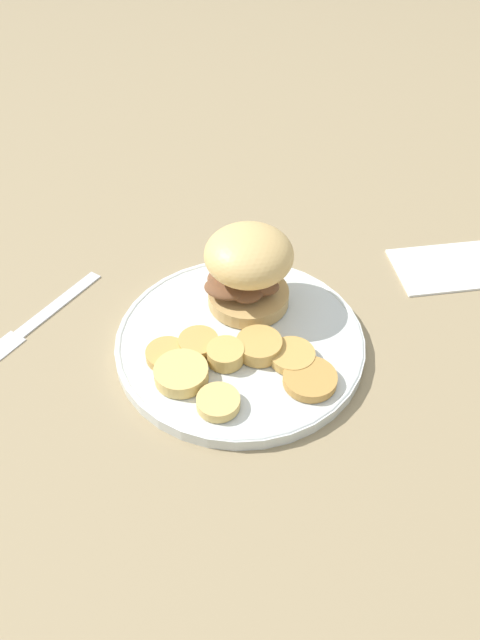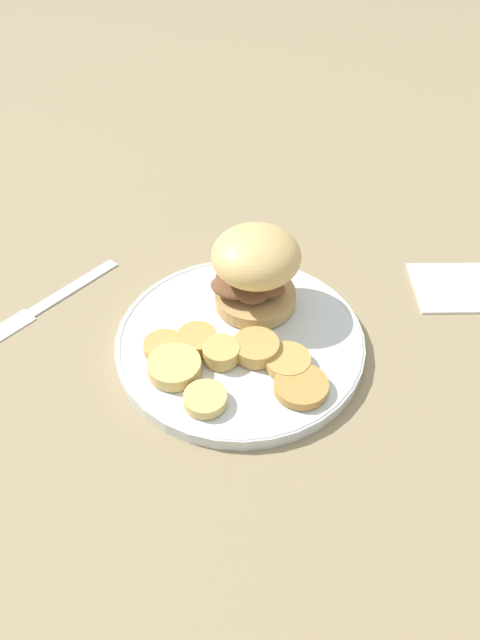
{
  "view_description": "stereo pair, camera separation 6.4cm",
  "coord_description": "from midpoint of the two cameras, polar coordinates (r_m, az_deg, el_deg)",
  "views": [
    {
      "loc": [
        0.42,
        0.19,
        0.49
      ],
      "look_at": [
        0.0,
        0.0,
        0.04
      ],
      "focal_mm": 35.0,
      "sensor_mm": 36.0,
      "label": 1
    },
    {
      "loc": [
        0.39,
        0.25,
        0.49
      ],
      "look_at": [
        0.0,
        0.0,
        0.04
      ],
      "focal_mm": 35.0,
      "sensor_mm": 36.0,
      "label": 2
    }
  ],
  "objects": [
    {
      "name": "napkin",
      "position": [
        0.8,
        16.49,
        4.62
      ],
      "size": [
        0.15,
        0.16,
        0.01
      ],
      "primitive_type": "cube",
      "rotation": [
        0.0,
        0.0,
        2.15
      ],
      "color": "white",
      "rests_on": "ground_plane"
    },
    {
      "name": "potato_round_1",
      "position": [
        0.61,
        3.45,
        -5.56
      ],
      "size": [
        0.05,
        0.05,
        0.01
      ],
      "primitive_type": "cylinder",
      "color": "#BC8942",
      "rests_on": "dinner_plate"
    },
    {
      "name": "potato_round_6",
      "position": [
        0.63,
        -3.91,
        -3.41
      ],
      "size": [
        0.04,
        0.04,
        0.02
      ],
      "primitive_type": "cylinder",
      "color": "tan",
      "rests_on": "dinner_plate"
    },
    {
      "name": "sandwich",
      "position": [
        0.66,
        -2.11,
        4.76
      ],
      "size": [
        0.09,
        0.1,
        0.09
      ],
      "color": "tan",
      "rests_on": "dinner_plate"
    },
    {
      "name": "potato_round_2",
      "position": [
        0.6,
        -5.11,
        -7.66
      ],
      "size": [
        0.04,
        0.04,
        0.01
      ],
      "primitive_type": "cylinder",
      "color": "#DBB766",
      "rests_on": "dinner_plate"
    },
    {
      "name": "potato_round_0",
      "position": [
        0.64,
        -9.58,
        -3.26
      ],
      "size": [
        0.04,
        0.04,
        0.01
      ],
      "primitive_type": "cylinder",
      "color": "tan",
      "rests_on": "dinner_plate"
    },
    {
      "name": "dinner_plate",
      "position": [
        0.66,
        -2.76,
        -2.1
      ],
      "size": [
        0.26,
        0.26,
        0.02
      ],
      "color": "silver",
      "rests_on": "ground_plane"
    },
    {
      "name": "potato_round_7",
      "position": [
        0.64,
        -1.11,
        -2.54
      ],
      "size": [
        0.05,
        0.05,
        0.02
      ],
      "primitive_type": "cylinder",
      "color": "tan",
      "rests_on": "dinner_plate"
    },
    {
      "name": "potato_round_5",
      "position": [
        0.63,
        1.91,
        -3.46
      ],
      "size": [
        0.05,
        0.05,
        0.01
      ],
      "primitive_type": "cylinder",
      "color": "tan",
      "rests_on": "dinner_plate"
    },
    {
      "name": "fork",
      "position": [
        0.74,
        -20.34,
        -0.03
      ],
      "size": [
        0.18,
        0.05,
        0.0
      ],
      "color": "silver",
      "rests_on": "ground_plane"
    },
    {
      "name": "potato_round_4",
      "position": [
        0.65,
        -6.65,
        -2.3
      ],
      "size": [
        0.04,
        0.04,
        0.01
      ],
      "primitive_type": "cylinder",
      "color": "tan",
      "rests_on": "dinner_plate"
    },
    {
      "name": "potato_round_3",
      "position": [
        0.62,
        -8.36,
        -5.01
      ],
      "size": [
        0.05,
        0.05,
        0.01
      ],
      "primitive_type": "cylinder",
      "color": "#DBB766",
      "rests_on": "dinner_plate"
    },
    {
      "name": "ground_plane",
      "position": [
        0.67,
        -2.74,
        -2.62
      ],
      "size": [
        4.0,
        4.0,
        0.0
      ],
      "primitive_type": "plane",
      "color": "#937F5B"
    }
  ]
}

